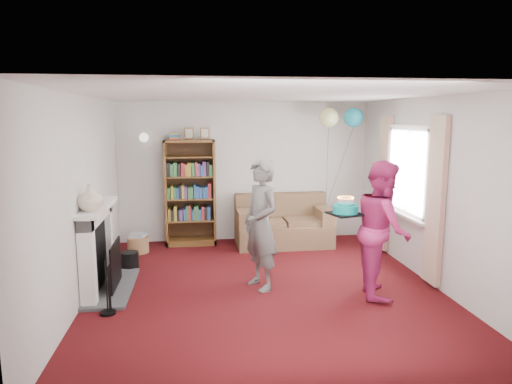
{
  "coord_description": "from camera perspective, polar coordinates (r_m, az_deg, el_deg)",
  "views": [
    {
      "loc": [
        -0.85,
        -5.67,
        2.22
      ],
      "look_at": [
        -0.04,
        0.6,
        1.19
      ],
      "focal_mm": 32.0,
      "sensor_mm": 36.0,
      "label": 1
    }
  ],
  "objects": [
    {
      "name": "wicker_basket",
      "position": [
        7.87,
        -14.52,
        -6.31
      ],
      "size": [
        0.35,
        0.35,
        0.32
      ],
      "rotation": [
        0.0,
        0.0,
        -0.32
      ],
      "color": "#986A47",
      "rests_on": "ground"
    },
    {
      "name": "ground",
      "position": [
        6.15,
        1.09,
        -11.86
      ],
      "size": [
        5.0,
        5.0,
        0.0
      ],
      "primitive_type": "plane",
      "color": "#36080D",
      "rests_on": "ground"
    },
    {
      "name": "window_bay",
      "position": [
        7.05,
        18.39,
        0.52
      ],
      "size": [
        0.14,
        2.02,
        2.2
      ],
      "color": "white",
      "rests_on": "ground"
    },
    {
      "name": "mantel_vase",
      "position": [
        5.75,
        -20.03,
        -0.67
      ],
      "size": [
        0.34,
        0.34,
        0.32
      ],
      "primitive_type": "imported",
      "rotation": [
        0.0,
        0.0,
        0.15
      ],
      "color": "beige",
      "rests_on": "fireplace"
    },
    {
      "name": "wall_right",
      "position": [
        6.54,
        21.11,
        0.13
      ],
      "size": [
        0.02,
        5.0,
        2.5
      ],
      "primitive_type": "cube",
      "color": "silver",
      "rests_on": "ground"
    },
    {
      "name": "birthday_cake",
      "position": [
        5.8,
        11.1,
        -2.12
      ],
      "size": [
        0.37,
        0.37,
        0.22
      ],
      "rotation": [
        0.0,
        0.0,
        0.29
      ],
      "color": "black",
      "rests_on": "ground"
    },
    {
      "name": "fireplace",
      "position": [
        6.24,
        -18.67,
        -7.12
      ],
      "size": [
        0.55,
        1.8,
        1.12
      ],
      "color": "#3F3F42",
      "rests_on": "ground"
    },
    {
      "name": "person_magenta",
      "position": [
        5.92,
        15.54,
        -4.41
      ],
      "size": [
        0.81,
        0.95,
        1.71
      ],
      "primitive_type": "imported",
      "rotation": [
        0.0,
        0.0,
        1.35
      ],
      "color": "#B0235D",
      "rests_on": "ground"
    },
    {
      "name": "sofa",
      "position": [
        8.11,
        3.36,
        -4.21
      ],
      "size": [
        1.65,
        0.87,
        0.87
      ],
      "rotation": [
        0.0,
        0.0,
        0.02
      ],
      "color": "brown",
      "rests_on": "ground"
    },
    {
      "name": "ceiling",
      "position": [
        5.74,
        1.17,
        12.13
      ],
      "size": [
        4.5,
        5.0,
        0.01
      ],
      "primitive_type": "cube",
      "color": "white",
      "rests_on": "wall_back"
    },
    {
      "name": "wall_sconce",
      "position": [
        8.1,
        -13.84,
        6.63
      ],
      "size": [
        0.16,
        0.23,
        0.16
      ],
      "color": "gold",
      "rests_on": "ground"
    },
    {
      "name": "balloons",
      "position": [
        8.04,
        10.6,
        9.14
      ],
      "size": [
        0.77,
        0.36,
        1.73
      ],
      "color": "#3F3F3F",
      "rests_on": "ground"
    },
    {
      "name": "wall_back",
      "position": [
        8.29,
        -1.43,
        2.57
      ],
      "size": [
        4.5,
        0.02,
        2.5
      ],
      "primitive_type": "cube",
      "color": "silver",
      "rests_on": "ground"
    },
    {
      "name": "wall_left",
      "position": [
        5.93,
        -21.02,
        -0.76
      ],
      "size": [
        0.02,
        5.0,
        2.5
      ],
      "primitive_type": "cube",
      "color": "silver",
      "rests_on": "ground"
    },
    {
      "name": "bookcase",
      "position": [
        8.08,
        -8.21,
        -0.16
      ],
      "size": [
        0.87,
        0.42,
        2.05
      ],
      "color": "#472B14",
      "rests_on": "ground"
    },
    {
      "name": "person_striped",
      "position": [
        5.91,
        0.62,
        -4.12
      ],
      "size": [
        0.63,
        0.73,
        1.7
      ],
      "primitive_type": "imported",
      "rotation": [
        0.0,
        0.0,
        -1.15
      ],
      "color": "black",
      "rests_on": "ground"
    }
  ]
}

